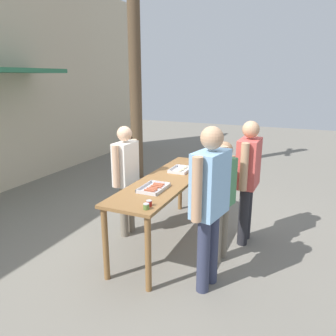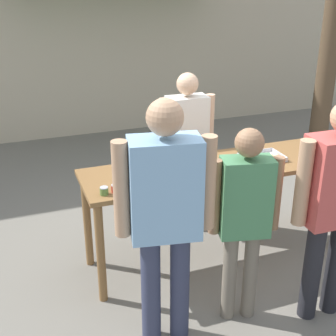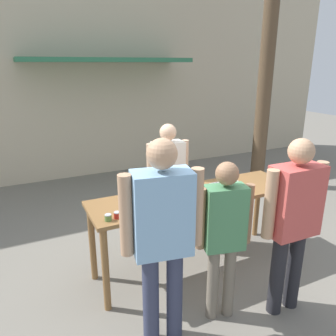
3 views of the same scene
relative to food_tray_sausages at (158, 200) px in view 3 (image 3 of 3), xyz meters
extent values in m
plane|color=slate|center=(0.49, 0.02, -0.95)|extent=(24.00, 24.00, 0.00)
cube|color=beige|center=(0.49, 4.02, 1.30)|extent=(12.00, 0.12, 4.50)
cube|color=#2D704C|center=(0.49, 3.47, 1.45)|extent=(3.20, 1.00, 0.08)
cube|color=brown|center=(0.49, 0.02, -0.03)|extent=(2.43, 0.68, 0.04)
cylinder|color=brown|center=(-0.66, -0.25, -0.50)|extent=(0.07, 0.07, 0.90)
cylinder|color=brown|center=(1.64, -0.25, -0.50)|extent=(0.07, 0.07, 0.90)
cylinder|color=brown|center=(-0.66, 0.29, -0.50)|extent=(0.07, 0.07, 0.90)
cylinder|color=brown|center=(1.64, 0.29, -0.50)|extent=(0.07, 0.07, 0.90)
cube|color=silver|center=(0.00, 0.00, -0.01)|extent=(0.43, 0.28, 0.01)
cube|color=silver|center=(0.00, -0.14, 0.01)|extent=(0.43, 0.01, 0.03)
cube|color=silver|center=(0.00, 0.14, 0.01)|extent=(0.43, 0.01, 0.03)
cube|color=silver|center=(-0.21, 0.00, 0.01)|extent=(0.01, 0.28, 0.03)
cube|color=silver|center=(0.21, 0.00, 0.01)|extent=(0.01, 0.28, 0.03)
cylinder|color=brown|center=(-0.17, 0.00, 0.01)|extent=(0.03, 0.14, 0.03)
cylinder|color=brown|center=(-0.11, 0.00, 0.01)|extent=(0.04, 0.14, 0.03)
cylinder|color=brown|center=(-0.05, 0.00, 0.01)|extent=(0.03, 0.14, 0.03)
cylinder|color=brown|center=(0.00, 0.00, 0.01)|extent=(0.03, 0.11, 0.02)
cylinder|color=brown|center=(0.06, -0.01, 0.01)|extent=(0.04, 0.15, 0.03)
cylinder|color=brown|center=(0.11, 0.00, 0.01)|extent=(0.03, 0.13, 0.03)
cylinder|color=brown|center=(0.17, 0.01, 0.01)|extent=(0.03, 0.15, 0.02)
cube|color=silver|center=(0.91, 0.00, -0.01)|extent=(0.37, 0.27, 0.01)
cube|color=silver|center=(0.91, -0.13, 0.01)|extent=(0.37, 0.01, 0.03)
cube|color=silver|center=(0.91, 0.13, 0.01)|extent=(0.37, 0.01, 0.03)
cube|color=silver|center=(0.72, 0.00, 0.01)|extent=(0.01, 0.27, 0.03)
cube|color=silver|center=(1.09, 0.00, 0.01)|extent=(0.01, 0.27, 0.03)
ellipsoid|color=beige|center=(0.77, 0.00, 0.01)|extent=(0.05, 0.10, 0.04)
ellipsoid|color=beige|center=(0.84, 0.01, 0.01)|extent=(0.07, 0.10, 0.04)
ellipsoid|color=beige|center=(0.91, -0.01, 0.01)|extent=(0.06, 0.10, 0.04)
ellipsoid|color=beige|center=(0.98, 0.01, 0.02)|extent=(0.05, 0.10, 0.04)
ellipsoid|color=beige|center=(1.04, 0.00, 0.02)|extent=(0.07, 0.11, 0.04)
cylinder|color=#567A38|center=(-0.60, -0.21, 0.01)|extent=(0.07, 0.07, 0.06)
cylinder|color=#B2B2B7|center=(-0.60, -0.21, 0.05)|extent=(0.06, 0.06, 0.01)
cylinder|color=#B22319|center=(-0.50, -0.19, 0.01)|extent=(0.07, 0.07, 0.06)
cylinder|color=#B2B2B7|center=(-0.50, -0.19, 0.05)|extent=(0.06, 0.06, 0.01)
cylinder|color=#DBC67A|center=(1.56, -0.20, 0.04)|extent=(0.09, 0.09, 0.10)
cylinder|color=#756B5B|center=(0.35, 0.66, -0.56)|extent=(0.12, 0.12, 0.78)
cylinder|color=#756B5B|center=(0.53, 0.66, -0.56)|extent=(0.12, 0.12, 0.78)
cube|color=silver|center=(0.44, 0.66, 0.14)|extent=(0.40, 0.23, 0.62)
sphere|color=#DBAD89|center=(0.44, 0.66, 0.57)|extent=(0.21, 0.21, 0.21)
cylinder|color=#DBAD89|center=(0.20, 0.67, 0.16)|extent=(0.09, 0.09, 0.59)
cylinder|color=#DBAD89|center=(0.68, 0.66, 0.16)|extent=(0.09, 0.09, 0.59)
cylinder|color=#333851|center=(-0.22, -0.84, -0.52)|extent=(0.14, 0.14, 0.87)
cylinder|color=#333851|center=(-0.42, -0.80, -0.52)|extent=(0.14, 0.14, 0.87)
cube|color=#84B2DB|center=(-0.32, -0.82, 0.27)|extent=(0.50, 0.33, 0.69)
sphere|color=tan|center=(-0.32, -0.82, 0.75)|extent=(0.24, 0.24, 0.24)
cylinder|color=tan|center=(-0.04, -0.87, 0.28)|extent=(0.10, 0.10, 0.66)
cylinder|color=tan|center=(-0.60, -0.77, 0.28)|extent=(0.10, 0.10, 0.66)
cylinder|color=#232328|center=(1.02, -0.99, -0.54)|extent=(0.14, 0.14, 0.83)
cylinder|color=#232328|center=(0.81, -0.99, -0.54)|extent=(0.14, 0.14, 0.83)
cube|color=#C64C47|center=(0.91, -0.99, 0.21)|extent=(0.47, 0.27, 0.66)
sphere|color=tan|center=(0.91, -0.99, 0.67)|extent=(0.23, 0.23, 0.23)
cylinder|color=tan|center=(1.20, -0.99, 0.23)|extent=(0.11, 0.11, 0.63)
cylinder|color=tan|center=(0.63, -0.98, 0.23)|extent=(0.11, 0.11, 0.63)
cylinder|color=#756B5B|center=(0.37, -0.82, -0.58)|extent=(0.11, 0.11, 0.75)
cylinder|color=#756B5B|center=(0.21, -0.78, -0.58)|extent=(0.11, 0.11, 0.75)
cube|color=#478456|center=(0.29, -0.80, 0.09)|extent=(0.40, 0.28, 0.59)
sphere|color=#936B4C|center=(0.29, -0.80, 0.50)|extent=(0.20, 0.20, 0.20)
cylinder|color=#936B4C|center=(0.51, -0.85, 0.10)|extent=(0.08, 0.08, 0.56)
cylinder|color=#936B4C|center=(0.08, -0.75, 0.10)|extent=(0.08, 0.08, 0.56)
cylinder|color=brown|center=(3.05, 1.93, 2.15)|extent=(0.27, 0.27, 6.21)
camera|label=1|loc=(-3.45, -1.72, 1.34)|focal=35.00mm
camera|label=2|loc=(-1.24, -3.39, 1.59)|focal=50.00mm
camera|label=3|loc=(-1.29, -2.93, 1.39)|focal=35.00mm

